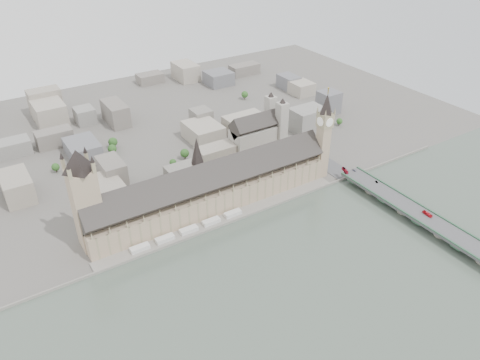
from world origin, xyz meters
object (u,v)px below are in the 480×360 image
westminster_bridge (398,205)px  red_bus_south (427,214)px  victoria_tower (84,195)px  westminster_abbey (258,133)px  car_silver (377,182)px  elizabeth_tower (324,130)px  car_approach (354,170)px  red_bus_north (345,170)px  palace_of_westminster (211,189)px

westminster_bridge → red_bus_south: size_ratio=29.97×
victoria_tower → westminster_abbey: bearing=16.5°
car_silver → red_bus_south: bearing=-71.8°
elizabeth_tower → car_silver: (30.82, -57.69, -47.17)m
elizabeth_tower → car_approach: size_ratio=22.14×
westminster_abbey → red_bus_north: 118.64m
elizabeth_tower → red_bus_south: (27.62, -127.57, -46.33)m
westminster_abbey → elizabeth_tower: bearing=-72.7°
westminster_bridge → car_silver: bearing=79.8°
victoria_tower → westminster_abbey: (232.92, 69.00, -30.12)m
westminster_abbey → car_approach: size_ratio=14.00×
westminster_bridge → red_bus_north: (-6.38, 73.40, 6.77)m
westminster_abbey → red_bus_north: westminster_abbey is taller
victoria_tower → westminster_abbey: 244.79m
westminster_bridge → red_bus_north: bearing=95.0°
elizabeth_tower → westminster_bridge: 111.81m
westminster_abbey → car_approach: 126.99m
car_silver → car_approach: 31.13m
victoria_tower → car_silver: (290.82, -75.69, -44.28)m
westminster_bridge → car_approach: (3.63, 68.77, 5.83)m
victoria_tower → car_approach: (287.63, -44.73, -44.25)m
westminster_abbey → car_approach: (54.71, -113.73, -14.13)m
palace_of_westminster → westminster_bridge: palace_of_westminster is taller
red_bus_south → car_silver: red_bus_south is taller
red_bus_north → red_bus_south: size_ratio=1.09×
elizabeth_tower → car_approach: elizabeth_tower is taller
elizabeth_tower → car_approach: 60.82m
victoria_tower → red_bus_north: 283.83m
car_approach → palace_of_westminster: bearing=157.0°
victoria_tower → red_bus_south: size_ratio=9.22×
car_silver → victoria_tower: bearing=-173.7°
car_silver → palace_of_westminster: bearing=178.5°
victoria_tower → westminster_bridge: size_ratio=0.31×
red_bus_south → westminster_abbey: bearing=108.0°
westminster_bridge → westminster_abbey: westminster_abbey is taller
victoria_tower → elizabeth_tower: bearing=-4.0°
elizabeth_tower → car_approach: (27.63, -26.73, -47.13)m
car_approach → victoria_tower: bearing=161.2°
red_bus_north → red_bus_south: 105.94m
victoria_tower → car_silver: bearing=-14.6°
palace_of_westminster → elizabeth_tower: size_ratio=2.47×
elizabeth_tower → westminster_abbey: bearing=107.3°
car_silver → car_approach: car_approach is taller
red_bus_north → red_bus_south: bearing=-67.4°
elizabeth_tower → red_bus_north: 54.15m
westminster_abbey → car_approach: bearing=-64.3°
victoria_tower → red_bus_north: size_ratio=8.46×
elizabeth_tower → victoria_tower: bearing=176.0°
car_approach → elizabeth_tower: bearing=126.0°
red_bus_south → car_approach: bearing=93.7°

